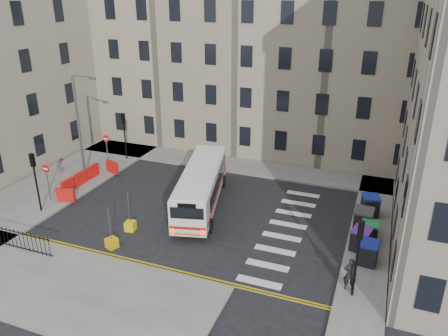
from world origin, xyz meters
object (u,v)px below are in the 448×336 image
Objects in this scene: wheelie_bin_a at (368,253)px; wheelie_bin_c at (369,232)px; wheelie_bin_b at (361,239)px; pedestrian at (350,274)px; bollard_chevron at (112,243)px; streetlamp at (79,125)px; wheelie_bin_e at (370,205)px; wheelie_bin_d at (363,220)px; bus at (201,185)px; bollard_yellow at (130,226)px.

wheelie_bin_c is at bearing 97.60° from wheelie_bin_a.
pedestrian is at bearing -79.52° from wheelie_bin_b.
streetlamp is at bearing 135.18° from bollard_chevron.
pedestrian reaches higher than wheelie_bin_e.
wheelie_bin_d reaches higher than bollard_chevron.
wheelie_bin_e is at bearing 34.18° from bollard_chevron.
wheelie_bin_d is (10.78, 0.25, -0.69)m from bus.
pedestrian is at bearing 3.49° from bollard_chevron.
wheelie_bin_a is 1.35m from wheelie_bin_b.
bus reaches higher than wheelie_bin_c.
streetlamp is 13.57× the size of bollard_yellow.
bollard_chevron is at bearing -126.23° from bus.
bollard_yellow is (-13.58, -4.96, -0.57)m from wheelie_bin_d.
bus is 11.04m from wheelie_bin_b.
wheelie_bin_e is 16.65m from bollard_chevron.
streetlamp is 11.98m from bollard_chevron.
bollard_chevron is (-13.51, -7.06, -0.57)m from wheelie_bin_d.
bollard_yellow is 1.00× the size of bollard_chevron.
bus is 7.44m from bollard_chevron.
wheelie_bin_d is 15.26m from bollard_chevron.
streetlamp is 4.52× the size of pedestrian.
streetlamp reaches higher than pedestrian.
bollard_yellow is at bearing -36.42° from streetlamp.
wheelie_bin_a is 2.12× the size of bollard_yellow.
bus is at bearing 68.10° from bollard_chevron.
wheelie_bin_b is 2.29× the size of bollard_chevron.
wheelie_bin_e reaches higher than wheelie_bin_a.
wheelie_bin_a is 1.05× the size of wheelie_bin_c.
pedestrian is (-0.69, -2.75, 0.26)m from wheelie_bin_a.
wheelie_bin_d is 2.37× the size of bollard_yellow.
bus is 12.22m from pedestrian.
bollard_yellow is 2.10m from bollard_chevron.
wheelie_bin_c is 0.85× the size of wheelie_bin_d.
wheelie_bin_d is at bearing -2.38° from streetlamp.
wheelie_bin_b is 2.29× the size of bollard_yellow.
wheelie_bin_e is at bearing 98.04° from wheelie_bin_a.
streetlamp is at bearing -22.37° from pedestrian.
bollard_yellow is (-13.44, 1.28, -0.75)m from pedestrian.
wheelie_bin_c is 14.55m from bollard_yellow.
streetlamp reaches higher than wheelie_bin_b.
wheelie_bin_b is 2.24m from wheelie_bin_d.
wheelie_bin_a is (22.07, -4.39, -3.54)m from streetlamp.
bus reaches higher than pedestrian.
wheelie_bin_e is (0.25, 2.29, -0.04)m from wheelie_bin_d.
streetlamp reaches higher than wheelie_bin_e.
wheelie_bin_c is 5.15m from pedestrian.
bus is 7.16× the size of wheelie_bin_d.
bollard_yellow is at bearing -9.35° from pedestrian.
streetlamp is 0.80× the size of bus.
wheelie_bin_c is at bearing -100.47° from pedestrian.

